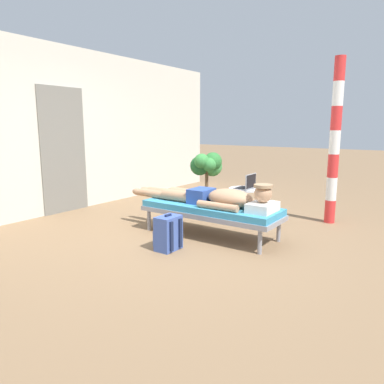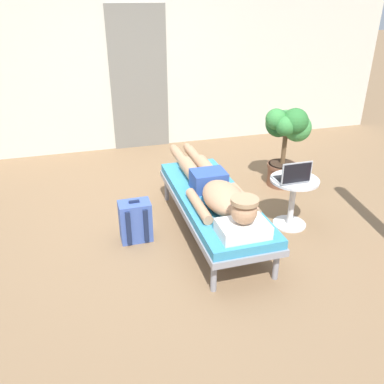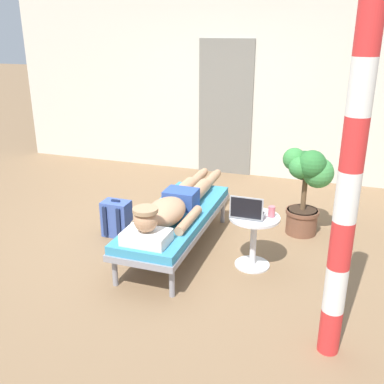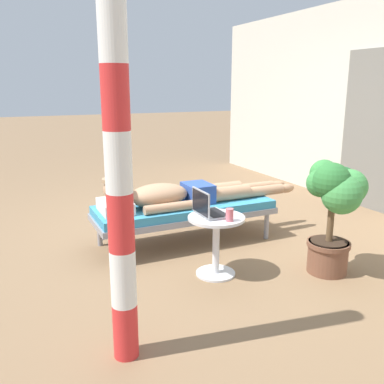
% 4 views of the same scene
% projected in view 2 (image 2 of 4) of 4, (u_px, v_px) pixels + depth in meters
% --- Properties ---
extents(ground_plane, '(40.00, 40.00, 0.00)m').
position_uv_depth(ground_plane, '(188.00, 229.00, 4.09)').
color(ground_plane, '#846647').
extents(house_wall_back, '(7.60, 0.20, 2.70)m').
position_uv_depth(house_wall_back, '(152.00, 55.00, 5.85)').
color(house_wall_back, beige).
rests_on(house_wall_back, ground).
extents(house_door_panel, '(0.84, 0.03, 2.04)m').
position_uv_depth(house_door_panel, '(139.00, 80.00, 5.84)').
color(house_door_panel, slate).
rests_on(house_door_panel, ground).
extents(lounge_chair, '(0.65, 1.85, 0.42)m').
position_uv_depth(lounge_chair, '(213.00, 202.00, 3.87)').
color(lounge_chair, gray).
rests_on(lounge_chair, ground).
extents(person_reclining, '(0.53, 2.17, 0.33)m').
position_uv_depth(person_reclining, '(215.00, 189.00, 3.74)').
color(person_reclining, white).
rests_on(person_reclining, lounge_chair).
extents(side_table, '(0.48, 0.48, 0.52)m').
position_uv_depth(side_table, '(293.00, 194.00, 4.00)').
color(side_table, silver).
rests_on(side_table, ground).
extents(laptop, '(0.31, 0.24, 0.23)m').
position_uv_depth(laptop, '(293.00, 176.00, 3.84)').
color(laptop, '#A5A8AD').
rests_on(laptop, side_table).
extents(drink_glass, '(0.06, 0.06, 0.10)m').
position_uv_depth(drink_glass, '(307.00, 171.00, 3.98)').
color(drink_glass, '#D86672').
rests_on(drink_glass, side_table).
extents(backpack, '(0.30, 0.26, 0.42)m').
position_uv_depth(backpack, '(135.00, 221.00, 3.84)').
color(backpack, '#3F59A5').
rests_on(backpack, ground).
extents(potted_plant, '(0.55, 0.51, 0.99)m').
position_uv_depth(potted_plant, '(286.00, 134.00, 4.76)').
color(potted_plant, brown).
rests_on(potted_plant, ground).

